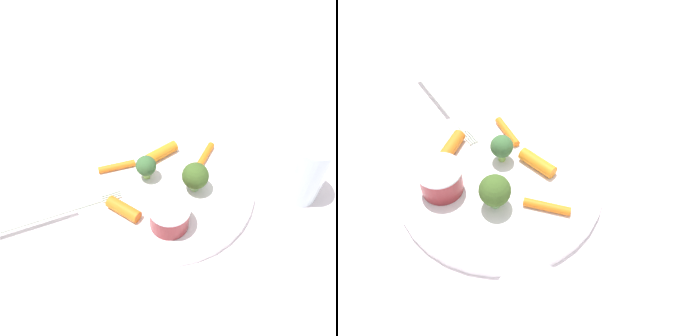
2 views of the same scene
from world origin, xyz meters
TOP-DOWN VIEW (x-y plane):
  - ground_plane at (0.00, 0.00)m, footprint 2.40×2.40m
  - plate at (0.00, 0.00)m, footprint 0.26×0.26m
  - sauce_cup at (0.04, 0.06)m, footprint 0.05×0.05m
  - broccoli_floret_0 at (0.02, -0.02)m, footprint 0.03×0.03m
  - broccoli_floret_1 at (-0.02, 0.04)m, footprint 0.04×0.04m
  - carrot_stick_0 at (0.04, -0.07)m, footprint 0.05×0.03m
  - carrot_stick_1 at (0.08, 0.01)m, footprint 0.03×0.05m
  - carrot_stick_2 at (-0.03, -0.04)m, footprint 0.05×0.02m
  - carrot_stick_3 at (-0.08, 0.01)m, footprint 0.06×0.03m
  - fork at (0.15, -0.05)m, footprint 0.18×0.07m
  - drinking_glass at (-0.14, 0.13)m, footprint 0.06×0.06m

SIDE VIEW (x-z plane):
  - ground_plane at x=0.00m, z-range 0.00..0.00m
  - plate at x=0.00m, z-range 0.00..0.01m
  - fork at x=0.15m, z-range 0.01..0.01m
  - carrot_stick_0 at x=0.04m, z-range 0.01..0.02m
  - carrot_stick_3 at x=-0.08m, z-range 0.01..0.02m
  - carrot_stick_2 at x=-0.03m, z-range 0.01..0.03m
  - carrot_stick_1 at x=0.08m, z-range 0.01..0.03m
  - sauce_cup at x=0.04m, z-range 0.01..0.05m
  - broccoli_floret_0 at x=0.02m, z-range 0.02..0.06m
  - broccoli_floret_1 at x=-0.02m, z-range 0.02..0.06m
  - drinking_glass at x=-0.14m, z-range 0.00..0.10m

